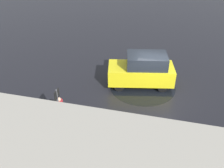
{
  "coord_description": "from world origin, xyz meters",
  "views": [
    {
      "loc": [
        -0.41,
        12.2,
        8.58
      ],
      "look_at": [
        2.37,
        0.87,
        0.9
      ],
      "focal_mm": 40.0,
      "sensor_mm": 36.0,
      "label": 1
    }
  ],
  "objects_px": {
    "moving_hatchback": "(142,70)",
    "sign_post": "(58,105)",
    "pedestrian": "(60,106)",
    "fire_hydrant": "(81,113)"
  },
  "relations": [
    {
      "from": "fire_hydrant",
      "to": "sign_post",
      "type": "height_order",
      "value": "sign_post"
    },
    {
      "from": "moving_hatchback",
      "to": "sign_post",
      "type": "distance_m",
      "value": 5.92
    },
    {
      "from": "moving_hatchback",
      "to": "pedestrian",
      "type": "xyz_separation_m",
      "value": [
        3.63,
        4.02,
        -0.34
      ]
    },
    {
      "from": "pedestrian",
      "to": "sign_post",
      "type": "distance_m",
      "value": 1.37
    },
    {
      "from": "fire_hydrant",
      "to": "pedestrian",
      "type": "distance_m",
      "value": 1.12
    },
    {
      "from": "moving_hatchback",
      "to": "pedestrian",
      "type": "height_order",
      "value": "moving_hatchback"
    },
    {
      "from": "sign_post",
      "to": "pedestrian",
      "type": "bearing_deg",
      "value": -64.54
    },
    {
      "from": "moving_hatchback",
      "to": "sign_post",
      "type": "xyz_separation_m",
      "value": [
        3.18,
        4.96,
        0.55
      ]
    },
    {
      "from": "fire_hydrant",
      "to": "pedestrian",
      "type": "xyz_separation_m",
      "value": [
        1.08,
        0.06,
        0.28
      ]
    },
    {
      "from": "moving_hatchback",
      "to": "fire_hydrant",
      "type": "bearing_deg",
      "value": 57.18
    }
  ]
}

